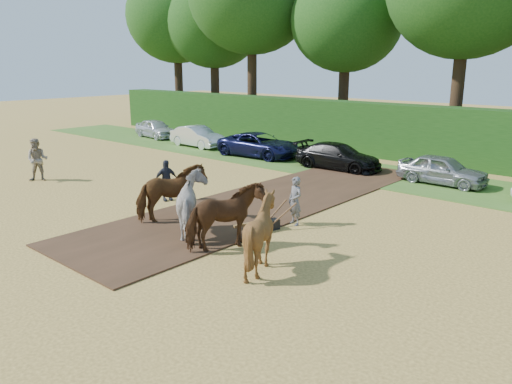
# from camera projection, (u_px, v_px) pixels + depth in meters

# --- Properties ---
(ground) EXTENTS (120.00, 120.00, 0.00)m
(ground) POSITION_uv_depth(u_px,v_px,m) (86.00, 239.00, 15.17)
(ground) COLOR gold
(ground) RESTS_ON ground
(earth_strip) EXTENTS (4.50, 17.00, 0.05)m
(earth_strip) POSITION_uv_depth(u_px,v_px,m) (271.00, 201.00, 19.29)
(earth_strip) COLOR #472D1C
(earth_strip) RESTS_ON ground
(grass_verge) EXTENTS (50.00, 5.00, 0.03)m
(grass_verge) POSITION_uv_depth(u_px,v_px,m) (336.00, 168.00, 25.33)
(grass_verge) COLOR #38601E
(grass_verge) RESTS_ON ground
(hedgerow) EXTENTS (46.00, 1.60, 3.00)m
(hedgerow) POSITION_uv_depth(u_px,v_px,m) (380.00, 130.00, 28.23)
(hedgerow) COLOR #14380F
(hedgerow) RESTS_ON ground
(spectator_near) EXTENTS (1.17, 1.19, 1.93)m
(spectator_near) POSITION_uv_depth(u_px,v_px,m) (38.00, 160.00, 22.41)
(spectator_near) COLOR #B8AA91
(spectator_near) RESTS_ON ground
(spectator_far) EXTENTS (0.67, 1.01, 1.60)m
(spectator_far) POSITION_uv_depth(u_px,v_px,m) (166.00, 180.00, 19.21)
(spectator_far) COLOR #272A34
(spectator_far) RESTS_ON ground
(plough_team) EXTENTS (6.70, 4.83, 1.93)m
(plough_team) POSITION_uv_depth(u_px,v_px,m) (212.00, 211.00, 14.71)
(plough_team) COLOR brown
(plough_team) RESTS_ON ground
(parked_cars) EXTENTS (36.02, 3.44, 1.48)m
(parked_cars) POSITION_uv_depth(u_px,v_px,m) (373.00, 160.00, 23.73)
(parked_cars) COLOR silver
(parked_cars) RESTS_ON ground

